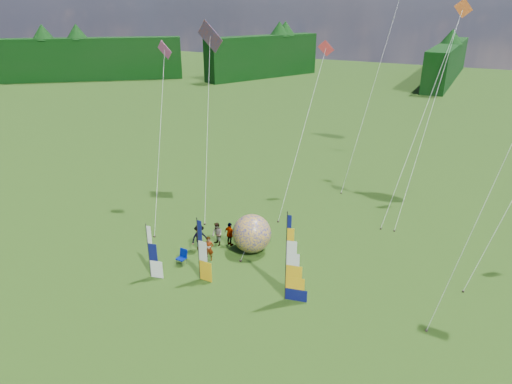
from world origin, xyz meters
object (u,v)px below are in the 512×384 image
at_px(side_banner_far, 149,252).
at_px(kite_whale, 440,76).
at_px(spectator_a, 209,249).
at_px(side_banner_left, 199,250).
at_px(bol_inflatable, 252,234).
at_px(spectator_c, 200,237).
at_px(spectator_d, 230,234).
at_px(feather_banner_main, 286,259).
at_px(spectator_b, 217,234).
at_px(camp_chair, 181,257).

relative_size(side_banner_far, kite_whale, 0.17).
bearing_deg(spectator_a, side_banner_left, -94.50).
xyz_separation_m(bol_inflatable, spectator_c, (-3.11, -1.46, -0.36)).
relative_size(side_banner_left, spectator_a, 2.39).
xyz_separation_m(spectator_a, spectator_d, (0.22, 2.24, 0.02)).
relative_size(side_banner_left, kite_whale, 0.19).
bearing_deg(bol_inflatable, side_banner_far, -125.45).
relative_size(side_banner_far, spectator_a, 2.10).
distance_m(bol_inflatable, spectator_c, 3.45).
xyz_separation_m(spectator_c, spectator_d, (1.47, 1.43, -0.07)).
distance_m(feather_banner_main, spectator_b, 7.58).
bearing_deg(spectator_a, side_banner_far, -145.10).
relative_size(spectator_b, camp_chair, 1.62).
xyz_separation_m(bol_inflatable, kite_whale, (8.61, 13.32, 8.84)).
relative_size(side_banner_far, spectator_c, 1.88).
height_order(bol_inflatable, spectator_d, bol_inflatable).
bearing_deg(side_banner_far, kite_whale, 43.38).
distance_m(side_banner_left, side_banner_far, 2.98).
relative_size(feather_banner_main, bol_inflatable, 2.03).
distance_m(feather_banner_main, spectator_c, 7.77).
relative_size(side_banner_left, spectator_c, 2.15).
xyz_separation_m(spectator_a, spectator_c, (-1.25, 0.81, 0.09)).
xyz_separation_m(spectator_a, kite_whale, (10.48, 15.59, 9.30)).
height_order(spectator_a, kite_whale, kite_whale).
xyz_separation_m(feather_banner_main, spectator_c, (-7.21, 2.37, -1.67)).
bearing_deg(spectator_a, feather_banner_main, -37.36).
height_order(side_banner_far, camp_chair, side_banner_far).
distance_m(feather_banner_main, spectator_a, 6.41).
bearing_deg(camp_chair, kite_whale, 58.80).
bearing_deg(kite_whale, side_banner_far, -121.46).
distance_m(side_banner_left, camp_chair, 2.53).
distance_m(side_banner_far, spectator_b, 5.40).
relative_size(side_banner_left, bol_inflatable, 1.53).
xyz_separation_m(feather_banner_main, bol_inflatable, (-4.10, 3.82, -1.31)).
relative_size(side_banner_far, bol_inflatable, 1.34).
bearing_deg(camp_chair, feather_banner_main, 1.27).
bearing_deg(kite_whale, spectator_c, -126.24).
bearing_deg(spectator_d, spectator_c, 60.52).
height_order(side_banner_left, spectator_b, side_banner_left).
bearing_deg(bol_inflatable, feather_banner_main, -43.01).
bearing_deg(spectator_d, feather_banner_main, 162.81).
relative_size(spectator_c, camp_chair, 1.81).
bearing_deg(side_banner_far, spectator_a, 44.64).
bearing_deg(feather_banner_main, side_banner_far, 179.77).
bearing_deg(spectator_b, feather_banner_main, 1.25).
bearing_deg(side_banner_left, camp_chair, 158.66).
bearing_deg(feather_banner_main, spectator_a, 153.32).
bearing_deg(bol_inflatable, spectator_a, -129.45).
distance_m(feather_banner_main, kite_whale, 19.26).
bearing_deg(spectator_c, spectator_b, -6.59).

